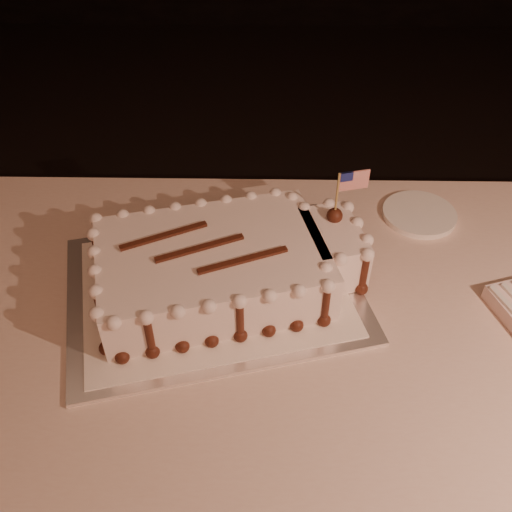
{
  "coord_description": "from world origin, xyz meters",
  "views": [
    {
      "loc": [
        -0.17,
        -0.12,
        1.52
      ],
      "look_at": [
        -0.19,
        0.63,
        0.84
      ],
      "focal_mm": 40.0,
      "sensor_mm": 36.0,
      "label": 1
    }
  ],
  "objects_px": {
    "banquet_table": "(338,416)",
    "sheet_cake": "(228,265)",
    "side_plate": "(419,214)",
    "cake_board": "(214,288)"
  },
  "relations": [
    {
      "from": "banquet_table",
      "to": "sheet_cake",
      "type": "height_order",
      "value": "sheet_cake"
    },
    {
      "from": "side_plate",
      "to": "sheet_cake",
      "type": "bearing_deg",
      "value": -150.97
    },
    {
      "from": "cake_board",
      "to": "sheet_cake",
      "type": "distance_m",
      "value": 0.06
    },
    {
      "from": "cake_board",
      "to": "sheet_cake",
      "type": "relative_size",
      "value": 1.02
    },
    {
      "from": "sheet_cake",
      "to": "cake_board",
      "type": "bearing_deg",
      "value": -165.53
    },
    {
      "from": "banquet_table",
      "to": "cake_board",
      "type": "distance_m",
      "value": 0.47
    },
    {
      "from": "cake_board",
      "to": "side_plate",
      "type": "height_order",
      "value": "side_plate"
    },
    {
      "from": "sheet_cake",
      "to": "side_plate",
      "type": "height_order",
      "value": "sheet_cake"
    },
    {
      "from": "banquet_table",
      "to": "cake_board",
      "type": "bearing_deg",
      "value": 172.9
    },
    {
      "from": "side_plate",
      "to": "cake_board",
      "type": "bearing_deg",
      "value": -151.81
    }
  ]
}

